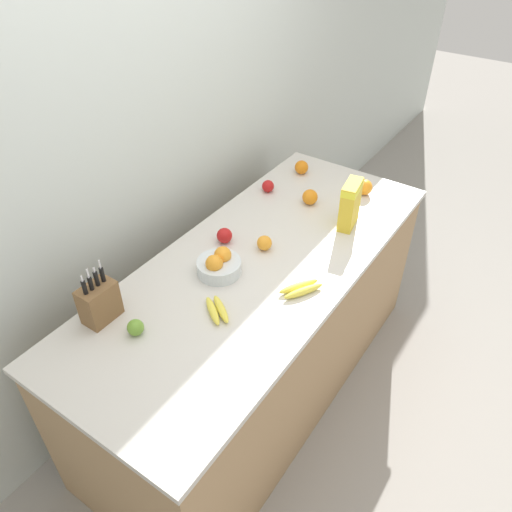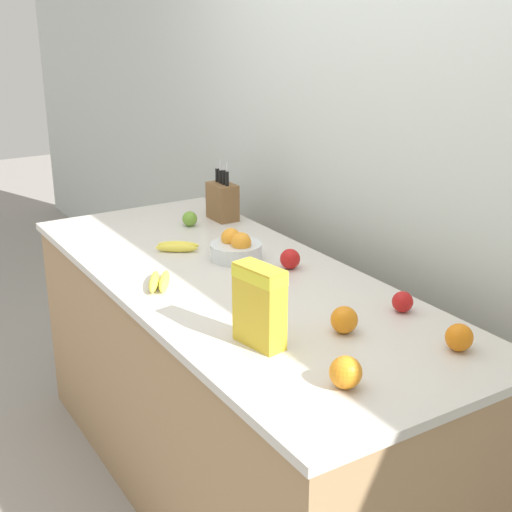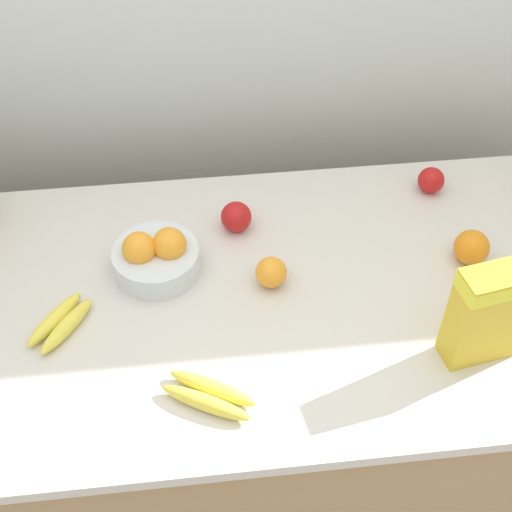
# 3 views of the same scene
# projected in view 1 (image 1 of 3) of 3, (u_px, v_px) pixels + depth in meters

# --- Properties ---
(ground_plane) EXTENTS (14.00, 14.00, 0.00)m
(ground_plane) POSITION_uv_depth(u_px,v_px,m) (259.00, 382.00, 2.91)
(ground_plane) COLOR gray
(wall_back) EXTENTS (9.00, 0.06, 2.60)m
(wall_back) POSITION_uv_depth(u_px,v_px,m) (148.00, 151.00, 2.39)
(wall_back) COLOR silver
(wall_back) RESTS_ON ground_plane
(counter) EXTENTS (2.13, 0.86, 0.91)m
(counter) POSITION_uv_depth(u_px,v_px,m) (259.00, 328.00, 2.63)
(counter) COLOR tan
(counter) RESTS_ON ground_plane
(knife_block) EXTENTS (0.15, 0.10, 0.27)m
(knife_block) POSITION_uv_depth(u_px,v_px,m) (99.00, 302.00, 2.00)
(knife_block) COLOR brown
(knife_block) RESTS_ON counter
(cereal_box) EXTENTS (0.17, 0.10, 0.25)m
(cereal_box) POSITION_uv_depth(u_px,v_px,m) (350.00, 203.00, 2.50)
(cereal_box) COLOR gold
(cereal_box) RESTS_ON counter
(fruit_bowl) EXTENTS (0.20, 0.20, 0.12)m
(fruit_bowl) POSITION_uv_depth(u_px,v_px,m) (219.00, 265.00, 2.26)
(fruit_bowl) COLOR silver
(fruit_bowl) RESTS_ON counter
(banana_bunch_left) EXTENTS (0.15, 0.18, 0.03)m
(banana_bunch_left) POSITION_uv_depth(u_px,v_px,m) (217.00, 310.00, 2.07)
(banana_bunch_left) COLOR yellow
(banana_bunch_left) RESTS_ON counter
(banana_bunch_right) EXTENTS (0.20, 0.16, 0.03)m
(banana_bunch_right) POSITION_uv_depth(u_px,v_px,m) (301.00, 289.00, 2.17)
(banana_bunch_right) COLOR yellow
(banana_bunch_right) RESTS_ON counter
(apple_by_knife_block) EXTENTS (0.07, 0.07, 0.07)m
(apple_by_knife_block) POSITION_uv_depth(u_px,v_px,m) (135.00, 327.00, 1.97)
(apple_by_knife_block) COLOR #6B9E33
(apple_by_knife_block) RESTS_ON counter
(apple_rightmost) EXTENTS (0.08, 0.08, 0.08)m
(apple_rightmost) POSITION_uv_depth(u_px,v_px,m) (224.00, 236.00, 2.44)
(apple_rightmost) COLOR red
(apple_rightmost) RESTS_ON counter
(apple_front) EXTENTS (0.07, 0.07, 0.07)m
(apple_front) POSITION_uv_depth(u_px,v_px,m) (268.00, 186.00, 2.82)
(apple_front) COLOR red
(apple_front) RESTS_ON counter
(orange_mid_right) EXTENTS (0.08, 0.08, 0.08)m
(orange_mid_right) POSITION_uv_depth(u_px,v_px,m) (301.00, 167.00, 2.98)
(orange_mid_right) COLOR orange
(orange_mid_right) RESTS_ON counter
(orange_by_cereal) EXTENTS (0.08, 0.08, 0.08)m
(orange_by_cereal) POSITION_uv_depth(u_px,v_px,m) (310.00, 197.00, 2.71)
(orange_by_cereal) COLOR orange
(orange_by_cereal) RESTS_ON counter
(orange_back_center) EXTENTS (0.07, 0.07, 0.07)m
(orange_back_center) POSITION_uv_depth(u_px,v_px,m) (264.00, 243.00, 2.40)
(orange_back_center) COLOR orange
(orange_back_center) RESTS_ON counter
(orange_near_bowl) EXTENTS (0.09, 0.09, 0.09)m
(orange_near_bowl) POSITION_uv_depth(u_px,v_px,m) (365.00, 187.00, 2.79)
(orange_near_bowl) COLOR orange
(orange_near_bowl) RESTS_ON counter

